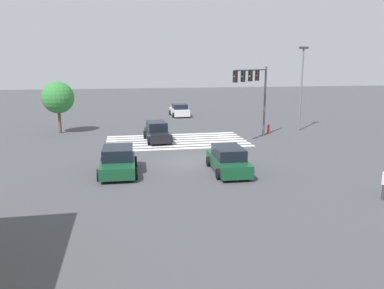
% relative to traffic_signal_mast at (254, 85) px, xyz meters
% --- Properties ---
extents(ground_plane, '(152.12, 152.12, 0.00)m').
position_rel_traffic_signal_mast_xyz_m(ground_plane, '(6.38, 6.38, -4.61)').
color(ground_plane, '#47474C').
extents(crosswalk_markings, '(11.56, 6.30, 0.01)m').
position_rel_traffic_signal_mast_xyz_m(crosswalk_markings, '(6.38, -0.64, -4.61)').
color(crosswalk_markings, silver).
rests_on(crosswalk_markings, ground_plane).
extents(traffic_signal_mast, '(4.31, 4.31, 6.07)m').
position_rel_traffic_signal_mast_xyz_m(traffic_signal_mast, '(0.00, 0.00, 0.00)').
color(traffic_signal_mast, '#47474C').
rests_on(traffic_signal_mast, ground_plane).
extents(car_0, '(2.15, 4.31, 1.58)m').
position_rel_traffic_signal_mast_xyz_m(car_0, '(7.97, -1.01, -3.87)').
color(car_0, black).
rests_on(car_0, ground_plane).
extents(car_1, '(2.28, 4.24, 1.53)m').
position_rel_traffic_signal_mast_xyz_m(car_1, '(11.09, 7.99, -3.88)').
color(car_1, '#144728').
rests_on(car_1, ground_plane).
extents(car_3, '(2.21, 4.23, 1.51)m').
position_rel_traffic_signal_mast_xyz_m(car_3, '(3.88, -15.53, -3.92)').
color(car_3, silver).
rests_on(car_3, ground_plane).
extents(car_4, '(2.12, 4.57, 1.52)m').
position_rel_traffic_signal_mast_xyz_m(car_4, '(4.66, 8.90, -3.89)').
color(car_4, '#144728').
rests_on(car_4, ground_plane).
extents(street_light_pole_a, '(0.80, 0.36, 7.85)m').
position_rel_traffic_signal_mast_xyz_m(street_light_pole_a, '(-5.93, -3.46, 0.11)').
color(street_light_pole_a, slate).
rests_on(street_light_pole_a, ground_plane).
extents(tree_corner_b, '(2.89, 2.89, 4.74)m').
position_rel_traffic_signal_mast_xyz_m(tree_corner_b, '(16.48, -6.17, -1.32)').
color(tree_corner_b, brown).
rests_on(tree_corner_b, ground_plane).
extents(fire_hydrant, '(0.22, 0.22, 0.86)m').
position_rel_traffic_signal_mast_xyz_m(fire_hydrant, '(-2.40, -2.41, -4.18)').
color(fire_hydrant, red).
rests_on(fire_hydrant, ground_plane).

